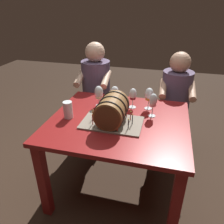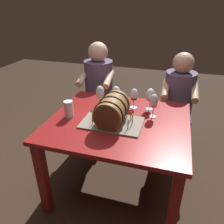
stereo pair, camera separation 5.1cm
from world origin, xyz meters
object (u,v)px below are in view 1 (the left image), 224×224
object	(u,v)px
person_seated_left	(96,97)
person_seated_right	(174,108)
barrel_cake	(112,111)
beer_pint	(68,111)
dining_table	(118,132)
wine_glass_white	(99,93)
wine_glass_rose	(153,101)
wine_glass_empty	(115,92)
wine_glass_amber	(149,95)
wine_glass_red	(133,95)

from	to	relation	value
person_seated_left	person_seated_right	xyz separation A→B (m)	(0.91, -0.00, -0.03)
barrel_cake	beer_pint	xyz separation A→B (m)	(-0.37, 0.00, -0.05)
beer_pint	person_seated_right	bearing A→B (deg)	44.72
dining_table	beer_pint	bearing A→B (deg)	-170.72
wine_glass_white	person_seated_right	size ratio (longest dim) A/B	0.17
wine_glass_rose	person_seated_right	size ratio (longest dim) A/B	0.18
dining_table	person_seated_right	bearing A→B (deg)	60.00
barrel_cake	beer_pint	bearing A→B (deg)	179.68
beer_pint	person_seated_left	world-z (taller)	person_seated_left
dining_table	barrel_cake	xyz separation A→B (m)	(-0.04, -0.07, 0.22)
wine_glass_empty	beer_pint	size ratio (longest dim) A/B	1.25
person_seated_left	wine_glass_amber	bearing A→B (deg)	-38.38
barrel_cake	wine_glass_amber	bearing A→B (deg)	53.40
wine_glass_rose	wine_glass_amber	bearing A→B (deg)	109.45
beer_pint	wine_glass_red	bearing A→B (deg)	33.82
wine_glass_white	person_seated_right	distance (m)	0.96
barrel_cake	wine_glass_red	distance (m)	0.34
wine_glass_rose	beer_pint	world-z (taller)	wine_glass_rose
wine_glass_empty	person_seated_left	xyz separation A→B (m)	(-0.35, 0.51, -0.30)
beer_pint	person_seated_left	xyz separation A→B (m)	(-0.05, 0.85, -0.24)
barrel_cake	wine_glass_red	size ratio (longest dim) A/B	2.59
wine_glass_red	wine_glass_amber	size ratio (longest dim) A/B	0.93
wine_glass_red	dining_table	bearing A→B (deg)	-105.28
dining_table	wine_glass_empty	world-z (taller)	wine_glass_empty
wine_glass_rose	wine_glass_amber	xyz separation A→B (m)	(-0.05, 0.13, -0.01)
barrel_cake	person_seated_right	size ratio (longest dim) A/B	0.41
barrel_cake	dining_table	bearing A→B (deg)	61.39
dining_table	wine_glass_rose	xyz separation A→B (m)	(0.25, 0.13, 0.25)
wine_glass_empty	person_seated_right	bearing A→B (deg)	42.45
wine_glass_empty	person_seated_right	xyz separation A→B (m)	(0.56, 0.51, -0.34)
dining_table	person_seated_right	distance (m)	0.91
beer_pint	person_seated_right	distance (m)	1.24
dining_table	beer_pint	xyz separation A→B (m)	(-0.41, -0.07, 0.18)
wine_glass_empty	wine_glass_rose	bearing A→B (deg)	-22.37
wine_glass_red	wine_glass_rose	xyz separation A→B (m)	(0.19, -0.12, 0.02)
wine_glass_red	beer_pint	bearing A→B (deg)	-146.18
wine_glass_empty	wine_glass_white	size ratio (longest dim) A/B	0.92
barrel_cake	wine_glass_amber	world-z (taller)	barrel_cake
barrel_cake	person_seated_right	bearing A→B (deg)	60.11
wine_glass_rose	person_seated_left	bearing A→B (deg)	137.22
wine_glass_white	wine_glass_red	bearing A→B (deg)	7.66
dining_table	barrel_cake	world-z (taller)	barrel_cake
wine_glass_amber	person_seated_left	world-z (taller)	person_seated_left
person_seated_right	wine_glass_white	bearing A→B (deg)	-140.09
wine_glass_white	person_seated_right	world-z (taller)	person_seated_right
wine_glass_red	beer_pint	size ratio (longest dim) A/B	1.30
barrel_cake	person_seated_right	world-z (taller)	person_seated_right
wine_glass_white	person_seated_left	size ratio (longest dim) A/B	0.16
wine_glass_red	barrel_cake	bearing A→B (deg)	-108.33
wine_glass_red	person_seated_right	distance (m)	0.74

